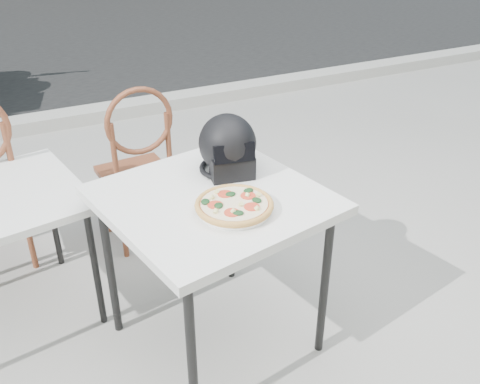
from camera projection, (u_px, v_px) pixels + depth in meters
name	position (u px, v px, depth m)	size (l,w,h in m)	color
ground	(261.00, 301.00, 2.87)	(80.00, 80.00, 0.00)	#989690
street_asphalt	(50.00, 31.00, 8.33)	(30.00, 8.00, 0.00)	black
curb	(116.00, 110.00, 5.18)	(30.00, 0.25, 0.12)	#ADAAA2
cafe_table_main	(213.00, 210.00, 2.27)	(1.00, 1.00, 0.81)	silver
plate	(234.00, 209.00, 2.12)	(0.31, 0.31, 0.02)	white
pizza	(234.00, 204.00, 2.11)	(0.36, 0.36, 0.04)	#C49047
helmet	(228.00, 147.00, 2.37)	(0.30, 0.31, 0.27)	black
cafe_chair_main	(138.00, 159.00, 3.07)	(0.42, 0.42, 1.03)	brown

